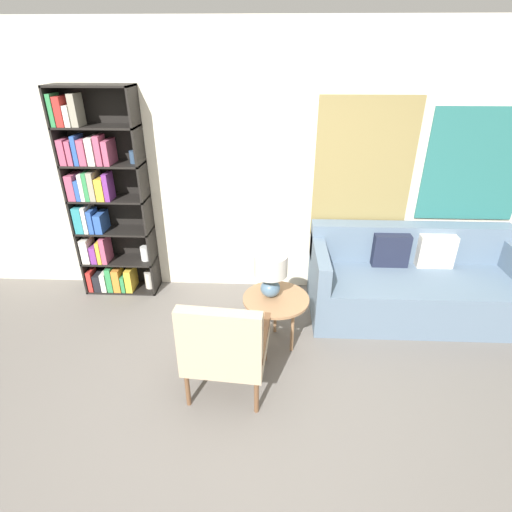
# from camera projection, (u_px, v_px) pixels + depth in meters

# --- Properties ---
(ground_plane) EXTENTS (14.00, 14.00, 0.00)m
(ground_plane) POSITION_uv_depth(u_px,v_px,m) (247.00, 429.00, 2.87)
(ground_plane) COLOR #66605B
(wall_back) EXTENTS (6.40, 0.08, 2.70)m
(wall_back) POSITION_uv_depth(u_px,v_px,m) (265.00, 169.00, 4.04)
(wall_back) COLOR silver
(wall_back) RESTS_ON ground_plane
(bookshelf) EXTENTS (0.78, 0.30, 2.15)m
(bookshelf) POSITION_uv_depth(u_px,v_px,m) (102.00, 204.00, 4.09)
(bookshelf) COLOR black
(bookshelf) RESTS_ON ground_plane
(armchair) EXTENTS (0.66, 0.69, 0.88)m
(armchair) POSITION_uv_depth(u_px,v_px,m) (224.00, 345.00, 2.96)
(armchair) COLOR brown
(armchair) RESTS_ON ground_plane
(couch) EXTENTS (2.03, 0.90, 0.85)m
(couch) POSITION_uv_depth(u_px,v_px,m) (412.00, 284.00, 4.04)
(couch) COLOR slate
(couch) RESTS_ON ground_plane
(side_table) EXTENTS (0.58, 0.58, 0.50)m
(side_table) POSITION_uv_depth(u_px,v_px,m) (276.00, 302.00, 3.50)
(side_table) COLOR #99704C
(side_table) RESTS_ON ground_plane
(table_lamp) EXTENTS (0.29, 0.29, 0.40)m
(table_lamp) POSITION_uv_depth(u_px,v_px,m) (271.00, 270.00, 3.39)
(table_lamp) COLOR slate
(table_lamp) RESTS_ON side_table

